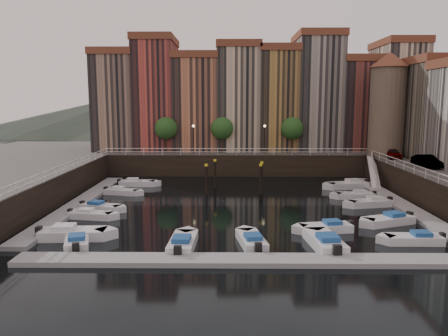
{
  "coord_description": "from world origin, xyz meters",
  "views": [
    {
      "loc": [
        -1.09,
        -44.09,
        10.35
      ],
      "look_at": [
        -1.57,
        4.0,
        3.04
      ],
      "focal_mm": 35.0,
      "sensor_mm": 36.0,
      "label": 1
    }
  ],
  "objects_px": {
    "gangway": "(374,170)",
    "boat_left_2": "(100,207)",
    "boat_left_0": "(72,234)",
    "mooring_pilings": "(236,178)",
    "car_b": "(427,162)",
    "boat_left_1": "(90,215)",
    "corner_tower": "(388,103)",
    "car_a": "(393,154)"
  },
  "relations": [
    {
      "from": "mooring_pilings",
      "to": "boat_left_0",
      "type": "height_order",
      "value": "mooring_pilings"
    },
    {
      "from": "boat_left_2",
      "to": "car_b",
      "type": "height_order",
      "value": "car_b"
    },
    {
      "from": "car_a",
      "to": "mooring_pilings",
      "type": "bearing_deg",
      "value": -161.23
    },
    {
      "from": "car_b",
      "to": "corner_tower",
      "type": "bearing_deg",
      "value": 89.08
    },
    {
      "from": "boat_left_0",
      "to": "car_b",
      "type": "height_order",
      "value": "car_b"
    },
    {
      "from": "boat_left_1",
      "to": "car_a",
      "type": "relative_size",
      "value": 1.12
    },
    {
      "from": "boat_left_0",
      "to": "boat_left_1",
      "type": "height_order",
      "value": "boat_left_0"
    },
    {
      "from": "boat_left_0",
      "to": "car_b",
      "type": "bearing_deg",
      "value": 22.3
    },
    {
      "from": "corner_tower",
      "to": "boat_left_0",
      "type": "relative_size",
      "value": 2.61
    },
    {
      "from": "car_a",
      "to": "boat_left_0",
      "type": "bearing_deg",
      "value": -142.6
    },
    {
      "from": "boat_left_2",
      "to": "car_b",
      "type": "distance_m",
      "value": 35.44
    },
    {
      "from": "corner_tower",
      "to": "boat_left_1",
      "type": "bearing_deg",
      "value": -148.33
    },
    {
      "from": "boat_left_1",
      "to": "car_b",
      "type": "distance_m",
      "value": 36.21
    },
    {
      "from": "corner_tower",
      "to": "car_b",
      "type": "xyz_separation_m",
      "value": [
        1.02,
        -10.27,
        -6.49
      ]
    },
    {
      "from": "boat_left_2",
      "to": "car_b",
      "type": "bearing_deg",
      "value": 28.89
    },
    {
      "from": "boat_left_0",
      "to": "boat_left_1",
      "type": "distance_m",
      "value": 5.97
    },
    {
      "from": "corner_tower",
      "to": "mooring_pilings",
      "type": "bearing_deg",
      "value": -156.45
    },
    {
      "from": "boat_left_0",
      "to": "boat_left_2",
      "type": "distance_m",
      "value": 8.81
    },
    {
      "from": "boat_left_2",
      "to": "boat_left_0",
      "type": "bearing_deg",
      "value": -70.87
    },
    {
      "from": "boat_left_0",
      "to": "corner_tower",
      "type": "bearing_deg",
      "value": 35.52
    },
    {
      "from": "corner_tower",
      "to": "car_b",
      "type": "bearing_deg",
      "value": -84.31
    },
    {
      "from": "gangway",
      "to": "car_a",
      "type": "bearing_deg",
      "value": 34.59
    },
    {
      "from": "corner_tower",
      "to": "boat_left_1",
      "type": "xyz_separation_m",
      "value": [
        -33.5,
        -20.66,
        -9.87
      ]
    },
    {
      "from": "car_b",
      "to": "boat_left_2",
      "type": "bearing_deg",
      "value": -174.26
    },
    {
      "from": "boat_left_0",
      "to": "boat_left_2",
      "type": "xyz_separation_m",
      "value": [
        -0.4,
        8.8,
        -0.08
      ]
    },
    {
      "from": "gangway",
      "to": "boat_left_0",
      "type": "xyz_separation_m",
      "value": [
        -30.14,
        -22.11,
        -1.51
      ]
    },
    {
      "from": "gangway",
      "to": "mooring_pilings",
      "type": "relative_size",
      "value": 1.24
    },
    {
      "from": "corner_tower",
      "to": "boat_left_1",
      "type": "distance_m",
      "value": 40.58
    },
    {
      "from": "boat_left_1",
      "to": "car_b",
      "type": "relative_size",
      "value": 1.0
    },
    {
      "from": "corner_tower",
      "to": "mooring_pilings",
      "type": "height_order",
      "value": "corner_tower"
    },
    {
      "from": "corner_tower",
      "to": "car_b",
      "type": "relative_size",
      "value": 3.24
    },
    {
      "from": "gangway",
      "to": "boat_left_0",
      "type": "height_order",
      "value": "gangway"
    },
    {
      "from": "boat_left_0",
      "to": "car_a",
      "type": "relative_size",
      "value": 1.39
    },
    {
      "from": "gangway",
      "to": "boat_left_0",
      "type": "distance_m",
      "value": 37.41
    },
    {
      "from": "mooring_pilings",
      "to": "boat_left_1",
      "type": "height_order",
      "value": "mooring_pilings"
    },
    {
      "from": "car_b",
      "to": "mooring_pilings",
      "type": "bearing_deg",
      "value": 169.48
    },
    {
      "from": "car_a",
      "to": "boat_left_2",
      "type": "bearing_deg",
      "value": -154.06
    },
    {
      "from": "gangway",
      "to": "car_a",
      "type": "distance_m",
      "value": 4.09
    },
    {
      "from": "corner_tower",
      "to": "mooring_pilings",
      "type": "distance_m",
      "value": 23.66
    },
    {
      "from": "gangway",
      "to": "boat_left_2",
      "type": "distance_m",
      "value": 33.35
    },
    {
      "from": "gangway",
      "to": "boat_left_1",
      "type": "relative_size",
      "value": 1.95
    },
    {
      "from": "car_a",
      "to": "car_b",
      "type": "xyz_separation_m",
      "value": [
        0.87,
        -7.87,
        0.05
      ]
    }
  ]
}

